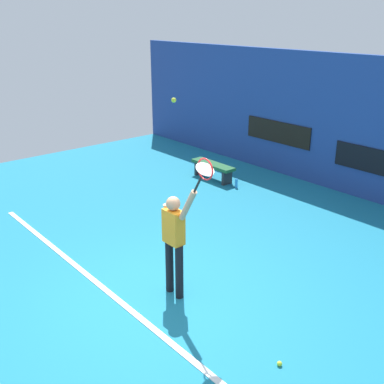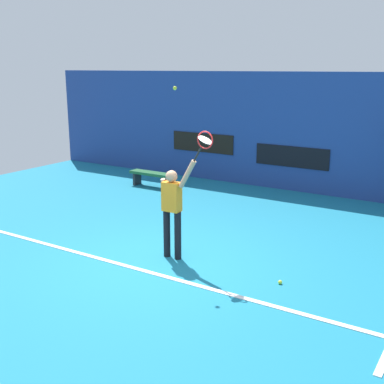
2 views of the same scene
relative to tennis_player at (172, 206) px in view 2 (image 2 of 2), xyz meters
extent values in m
plane|color=teal|center=(-0.04, -0.27, -1.01)|extent=(18.00, 18.00, 0.00)
cube|color=navy|center=(-0.04, 6.22, 0.69)|extent=(18.00, 0.20, 3.39)
cube|color=black|center=(-0.04, 6.10, 0.00)|extent=(2.20, 0.03, 0.60)
cube|color=black|center=(-3.04, 6.10, 0.16)|extent=(2.20, 0.03, 0.60)
cube|color=white|center=(-0.04, -0.81, -1.00)|extent=(10.00, 0.10, 0.01)
cylinder|color=black|center=(-0.13, 0.00, -0.55)|extent=(0.13, 0.13, 0.92)
cylinder|color=black|center=(0.12, 0.00, -0.55)|extent=(0.13, 0.13, 0.92)
cube|color=orange|center=(-0.01, 0.00, 0.19)|extent=(0.34, 0.20, 0.55)
sphere|color=tan|center=(-0.01, 0.00, 0.57)|extent=(0.22, 0.22, 0.22)
cylinder|color=tan|center=(0.33, 0.00, 0.65)|extent=(0.37, 0.09, 0.55)
cylinder|color=tan|center=(-0.21, 0.08, 0.21)|extent=(0.09, 0.23, 0.58)
cylinder|color=black|center=(0.55, 0.00, 1.03)|extent=(0.18, 0.03, 0.28)
torus|color=red|center=(0.70, 0.00, 1.29)|extent=(0.43, 0.02, 0.43)
cylinder|color=silver|center=(0.70, 0.00, 1.29)|extent=(0.23, 0.27, 0.14)
sphere|color=#CCE033|center=(0.13, -0.08, 2.15)|extent=(0.07, 0.07, 0.07)
cube|color=#1E592D|center=(-3.75, 4.31, -0.60)|extent=(1.40, 0.36, 0.08)
cube|color=#262628|center=(-4.30, 4.31, -0.82)|extent=(0.08, 0.32, 0.37)
cube|color=#262628|center=(-3.20, 4.31, -0.82)|extent=(0.08, 0.32, 0.37)
cylinder|color=#338CD8|center=(-2.85, 4.31, -0.89)|extent=(0.07, 0.07, 0.24)
sphere|color=#CCE033|center=(2.18, -0.01, -0.98)|extent=(0.07, 0.07, 0.07)
camera|label=1|loc=(5.13, -4.01, 3.24)|focal=43.74mm
camera|label=2|loc=(4.96, -7.14, 2.50)|focal=45.71mm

